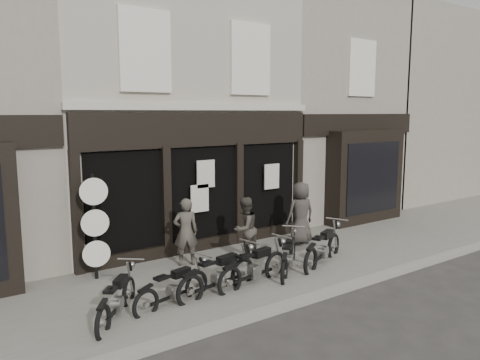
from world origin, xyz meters
TOP-DOWN VIEW (x-y plane):
  - ground_plane at (0.00, 0.00)m, footprint 90.00×90.00m
  - pavement at (0.00, 0.90)m, footprint 30.00×4.20m
  - kerb at (0.00, -1.25)m, footprint 30.00×0.25m
  - central_building at (0.00, 5.95)m, footprint 7.30×6.22m
  - neighbour_right at (6.35, 5.90)m, footprint 5.60×6.73m
  - filler_right at (14.50, 6.00)m, footprint 11.00×6.00m
  - motorcycle_0 at (-3.57, 0.11)m, footprint 1.48×1.68m
  - motorcycle_1 at (-2.43, 0.05)m, footprint 1.92×0.77m
  - motorcycle_2 at (-1.36, 0.04)m, footprint 2.18×0.71m
  - motorcycle_3 at (-0.43, 0.01)m, footprint 2.16×0.70m
  - motorcycle_4 at (0.75, 0.21)m, footprint 1.74×1.59m
  - motorcycle_5 at (1.85, 0.15)m, footprint 2.12×1.19m
  - man_left at (-1.07, 2.00)m, footprint 0.72×0.58m
  - man_centre at (0.37, 1.50)m, footprint 0.95×0.83m
  - man_right at (2.58, 1.80)m, footprint 0.95×0.68m
  - advert_sign_post at (-3.23, 2.30)m, footprint 0.62×0.40m

SIDE VIEW (x-z plane):
  - ground_plane at x=0.00m, z-range 0.00..0.00m
  - pavement at x=0.00m, z-range 0.00..0.12m
  - kerb at x=0.00m, z-range 0.00..0.13m
  - motorcycle_1 at x=-2.43m, z-range -0.10..0.84m
  - motorcycle_0 at x=-3.57m, z-range -0.10..0.87m
  - motorcycle_4 at x=0.75m, z-range -0.10..0.91m
  - motorcycle_3 at x=-0.43m, z-range -0.11..0.93m
  - motorcycle_2 at x=-1.36m, z-range -0.11..0.94m
  - motorcycle_5 at x=1.85m, z-range -0.11..0.97m
  - man_centre at x=0.37m, z-range 0.12..1.76m
  - man_left at x=-1.07m, z-range 0.12..1.82m
  - man_right at x=2.58m, z-range 0.12..1.92m
  - advert_sign_post at x=-3.23m, z-range -0.03..2.51m
  - neighbour_right at x=6.35m, z-range -0.13..8.21m
  - central_building at x=0.00m, z-range -0.09..8.25m
  - filler_right at x=14.50m, z-range 0.00..8.20m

